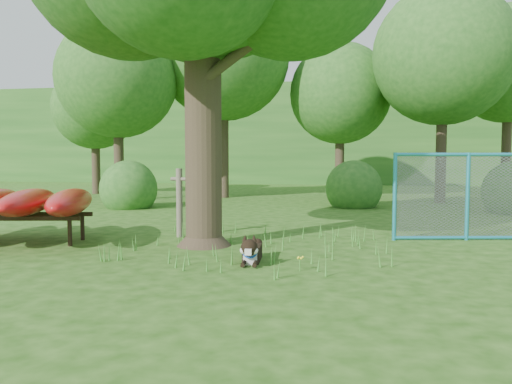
# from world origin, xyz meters

# --- Properties ---
(ground) EXTENTS (80.00, 80.00, 0.00)m
(ground) POSITION_xyz_m (0.00, 0.00, 0.00)
(ground) COLOR #204B0F
(ground) RESTS_ON ground
(wooden_post) EXTENTS (0.38, 0.15, 1.38)m
(wooden_post) POSITION_xyz_m (-1.55, 2.27, 0.73)
(wooden_post) COLOR #635A4A
(wooden_post) RESTS_ON ground
(kayak_rack) EXTENTS (3.82, 3.41, 1.01)m
(kayak_rack) POSITION_xyz_m (-4.45, 1.02, 0.77)
(kayak_rack) COLOR black
(kayak_rack) RESTS_ON ground
(husky_dog) EXTENTS (0.32, 1.08, 0.48)m
(husky_dog) POSITION_xyz_m (0.33, 0.10, 0.17)
(husky_dog) COLOR black
(husky_dog) RESTS_ON ground
(fence_section) EXTENTS (2.85, 0.62, 2.81)m
(fence_section) POSITION_xyz_m (4.03, 2.87, 0.85)
(fence_section) COLOR teal
(fence_section) RESTS_ON ground
(wildflower_clump) EXTENTS (0.10, 0.09, 0.21)m
(wildflower_clump) POSITION_xyz_m (1.10, -0.32, 0.17)
(wildflower_clump) COLOR #46912F
(wildflower_clump) RESTS_ON ground
(bg_tree_a) EXTENTS (4.40, 4.40, 6.70)m
(bg_tree_a) POSITION_xyz_m (-6.50, 10.00, 4.48)
(bg_tree_a) COLOR #33281B
(bg_tree_a) RESTS_ON ground
(bg_tree_b) EXTENTS (5.20, 5.20, 8.22)m
(bg_tree_b) POSITION_xyz_m (-3.00, 12.00, 5.61)
(bg_tree_b) COLOR #33281B
(bg_tree_b) RESTS_ON ground
(bg_tree_c) EXTENTS (4.00, 4.00, 6.12)m
(bg_tree_c) POSITION_xyz_m (1.50, 13.00, 4.11)
(bg_tree_c) COLOR #33281B
(bg_tree_c) RESTS_ON ground
(bg_tree_d) EXTENTS (4.80, 4.80, 7.50)m
(bg_tree_d) POSITION_xyz_m (5.00, 11.00, 5.08)
(bg_tree_d) COLOR #33281B
(bg_tree_d) RESTS_ON ground
(bg_tree_e) EXTENTS (4.60, 4.60, 7.55)m
(bg_tree_e) POSITION_xyz_m (8.00, 14.00, 5.23)
(bg_tree_e) COLOR #33281B
(bg_tree_e) RESTS_ON ground
(bg_tree_f) EXTENTS (3.60, 3.60, 5.55)m
(bg_tree_f) POSITION_xyz_m (-9.00, 13.00, 3.73)
(bg_tree_f) COLOR #33281B
(bg_tree_f) RESTS_ON ground
(shrub_left) EXTENTS (1.80, 1.80, 1.80)m
(shrub_left) POSITION_xyz_m (-5.00, 7.50, 0.00)
(shrub_left) COLOR #275E1E
(shrub_left) RESTS_ON ground
(shrub_mid) EXTENTS (1.80, 1.80, 1.80)m
(shrub_mid) POSITION_xyz_m (2.00, 9.00, 0.00)
(shrub_mid) COLOR #275E1E
(shrub_mid) RESTS_ON ground
(wooded_hillside) EXTENTS (80.00, 12.00, 6.00)m
(wooded_hillside) POSITION_xyz_m (0.00, 28.00, 3.00)
(wooded_hillside) COLOR #275E1E
(wooded_hillside) RESTS_ON ground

